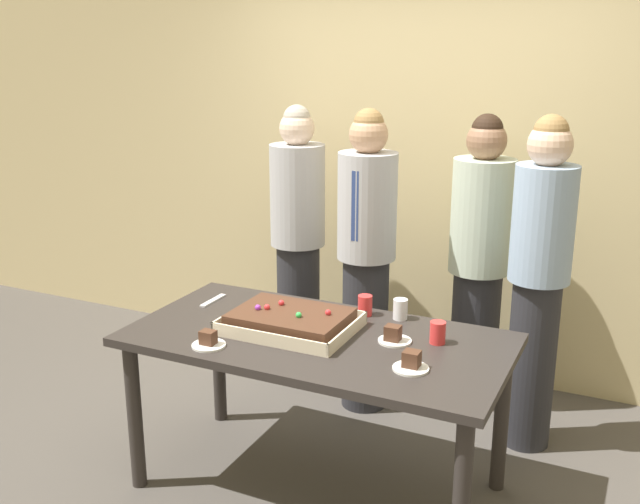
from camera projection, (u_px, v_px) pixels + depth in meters
ground_plane at (318, 485)px, 3.53m from camera, size 12.00×12.00×0.00m
interior_back_panel at (429, 137)px, 4.50m from camera, size 8.00×0.12×3.00m
party_table at (317, 355)px, 3.34m from camera, size 1.73×0.88×0.78m
sheet_cake at (291, 321)px, 3.37m from camera, size 0.59×0.44×0.11m
plated_slice_near_left at (208, 341)px, 3.19m from camera, size 0.15×0.15×0.07m
plated_slice_near_right at (411, 363)px, 2.97m from camera, size 0.15×0.15×0.08m
plated_slice_far_left at (394, 337)px, 3.23m from camera, size 0.15×0.15×0.08m
drink_cup_nearest at (365, 305)px, 3.55m from camera, size 0.07×0.07×0.10m
drink_cup_middle at (438, 333)px, 3.22m from camera, size 0.07×0.07×0.10m
drink_cup_far_end at (400, 309)px, 3.50m from camera, size 0.07×0.07×0.10m
cake_server_utensil at (213, 300)px, 3.76m from camera, size 0.03×0.20×0.01m
person_serving_front at (479, 259)px, 4.12m from camera, size 0.34×0.34×1.70m
person_green_shirt_behind at (298, 239)px, 4.50m from camera, size 0.34×0.34×1.71m
person_striped_tie_right at (366, 257)px, 4.08m from camera, size 0.33×0.33×1.73m
person_far_right_suit at (539, 278)px, 3.66m from camera, size 0.31×0.31×1.74m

